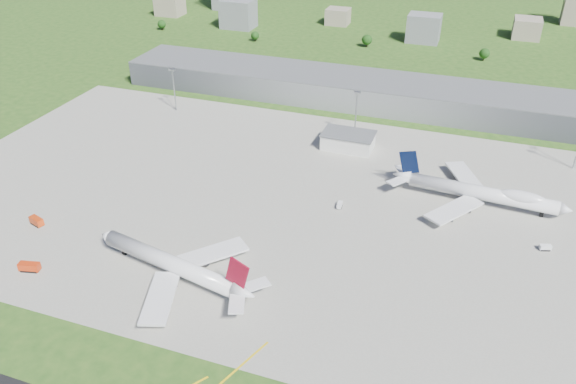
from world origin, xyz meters
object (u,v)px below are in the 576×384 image
(crash_tender, at_px, (37,221))
(van_white_far, at_px, (545,248))
(airliner_red_twin, at_px, (175,266))
(van_white_near, at_px, (340,205))
(airliner_blue_quad, at_px, (482,193))
(tug_yellow, at_px, (154,255))
(fire_truck, at_px, (29,267))

(crash_tender, height_order, van_white_far, crash_tender)
(airliner_red_twin, relative_size, van_white_near, 15.84)
(airliner_blue_quad, distance_m, van_white_far, 37.45)
(tug_yellow, bearing_deg, crash_tender, 151.07)
(airliner_red_twin, height_order, van_white_near, airliner_red_twin)
(airliner_blue_quad, xyz_separation_m, van_white_near, (-57.65, -23.47, -4.37))
(crash_tender, height_order, tug_yellow, crash_tender)
(airliner_red_twin, distance_m, fire_truck, 55.09)
(airliner_blue_quad, bearing_deg, tug_yellow, -140.92)
(airliner_blue_quad, height_order, fire_truck, airliner_blue_quad)
(van_white_near, xyz_separation_m, van_white_far, (83.53, -3.25, -0.00))
(airliner_blue_quad, xyz_separation_m, fire_truck, (-154.88, -103.67, -3.83))
(fire_truck, height_order, crash_tender, crash_tender)
(airliner_red_twin, bearing_deg, fire_truck, 27.50)
(airliner_red_twin, xyz_separation_m, tug_yellow, (-14.08, 7.95, -4.39))
(fire_truck, distance_m, van_white_near, 126.04)
(fire_truck, bearing_deg, airliner_red_twin, 2.63)
(airliner_blue_quad, xyz_separation_m, van_white_far, (25.88, -26.71, -4.37))
(airliner_red_twin, xyz_separation_m, fire_truck, (-52.95, -14.80, -3.57))
(van_white_far, bearing_deg, tug_yellow, -176.96)
(crash_tender, relative_size, van_white_far, 1.50)
(van_white_near, bearing_deg, tug_yellow, 131.10)
(airliner_red_twin, distance_m, tug_yellow, 16.75)
(fire_truck, xyz_separation_m, crash_tender, (-18.36, 25.41, 0.01))
(crash_tender, distance_m, van_white_near, 127.91)
(airliner_red_twin, bearing_deg, tug_yellow, -17.59)
(van_white_far, bearing_deg, crash_tender, 176.65)
(fire_truck, height_order, tug_yellow, fire_truck)
(airliner_red_twin, xyz_separation_m, van_white_near, (44.27, 65.40, -4.11))
(van_white_near, bearing_deg, van_white_far, -95.68)
(airliner_red_twin, relative_size, fire_truck, 8.86)
(tug_yellow, relative_size, van_white_near, 0.85)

